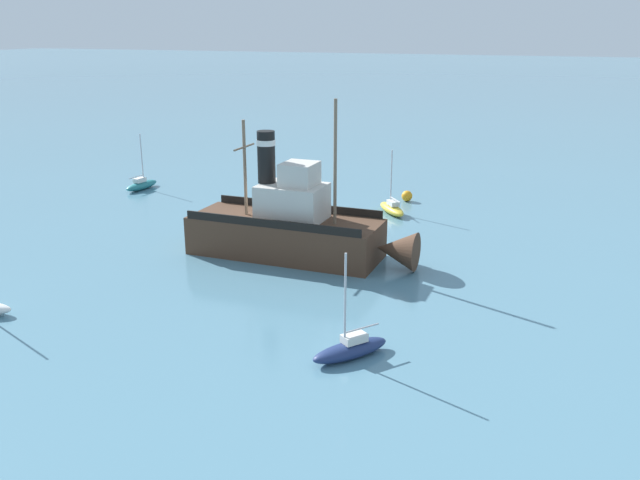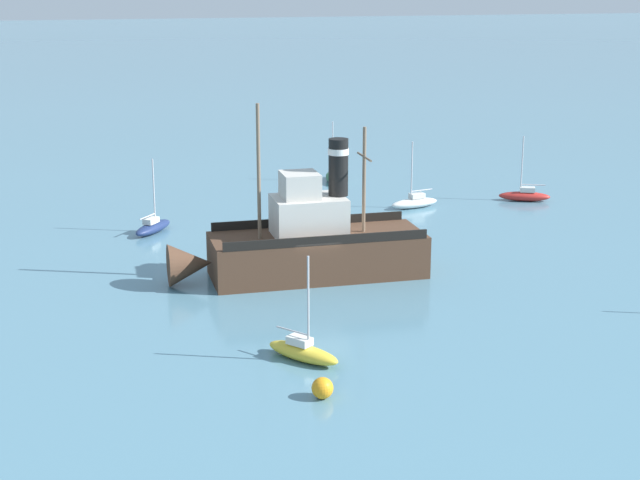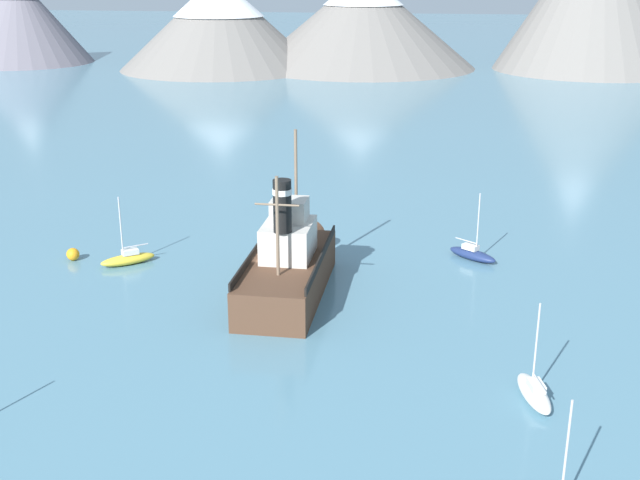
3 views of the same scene
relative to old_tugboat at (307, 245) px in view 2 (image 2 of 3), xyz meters
name	(u,v)px [view 2 (image 2 of 3)]	position (x,y,z in m)	size (l,w,h in m)	color
ground_plane	(315,282)	(-1.16, -0.16, -1.83)	(600.00, 600.00, 0.00)	teal
old_tugboat	(307,245)	(0.00, 0.00, 0.00)	(4.47, 14.41, 9.90)	#4C3323
sailboat_yellow	(303,351)	(-11.98, 3.01, -1.40)	(3.66, 3.23, 4.90)	gold
sailboat_green	(333,177)	(24.22, -7.89, -1.40)	(3.92, 1.68, 4.90)	#286B3D
sailboat_navy	(153,227)	(11.65, 7.70, -1.40)	(3.70, 3.16, 4.90)	navy
sailboat_white	(415,202)	(14.13, -11.40, -1.40)	(1.93, 3.95, 4.90)	white
sailboat_red	(525,195)	(14.20, -20.14, -1.40)	(2.47, 3.93, 4.90)	#B22823
mooring_buoy	(322,388)	(-16.10, 3.15, -1.38)	(0.90, 0.90, 0.90)	orange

